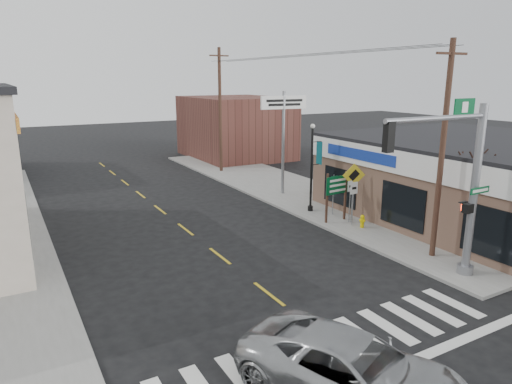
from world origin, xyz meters
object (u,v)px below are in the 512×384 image
suv (354,371)px  utility_pole_near (442,150)px  traffic_signal_pole (462,175)px  dance_center_sign (284,117)px  guide_sign (337,190)px  fire_hydrant (362,221)px  bare_tree (478,158)px  lamp_post (313,161)px  utility_pole_far (220,109)px

suv → utility_pole_near: size_ratio=0.64×
traffic_signal_pole → dance_center_sign: 13.91m
suv → guide_sign: bearing=29.5°
traffic_signal_pole → guide_sign: (0.66, 7.47, -2.20)m
dance_center_sign → utility_pole_near: 11.98m
traffic_signal_pole → guide_sign: bearing=85.1°
fire_hydrant → utility_pole_near: 5.83m
fire_hydrant → bare_tree: size_ratio=0.13×
utility_pole_near → lamp_post: bearing=98.9°
traffic_signal_pole → utility_pole_near: utility_pole_near is taller
fire_hydrant → lamp_post: (-0.41, 3.65, 2.44)m
suv → bare_tree: bearing=1.2°
lamp_post → dance_center_sign: bearing=68.0°
utility_pole_far → fire_hydrant: bearing=-95.7°
guide_sign → utility_pole_far: utility_pole_far is taller
dance_center_sign → fire_hydrant: bearing=-85.7°
utility_pole_near → utility_pole_far: utility_pole_far is taller
utility_pole_near → utility_pole_far: (0.03, 20.51, 0.41)m
dance_center_sign → lamp_post: bearing=-93.6°
fire_hydrant → bare_tree: 6.06m
traffic_signal_pole → fire_hydrant: traffic_signal_pole is taller
utility_pole_far → traffic_signal_pole: bearing=-98.5°
traffic_signal_pole → utility_pole_far: (1.18, 22.33, 0.95)m
fire_hydrant → dance_center_sign: dance_center_sign is taller
guide_sign → utility_pole_near: size_ratio=0.30×
traffic_signal_pole → lamp_post: bearing=85.9°
traffic_signal_pole → guide_sign: 7.81m
lamp_post → dance_center_sign: (0.77, 4.14, 2.06)m
dance_center_sign → bare_tree: 12.40m
traffic_signal_pole → bare_tree: size_ratio=1.29×
lamp_post → utility_pole_far: (0.48, 12.67, 2.03)m
traffic_signal_pole → suv: bearing=-157.0°
traffic_signal_pole → utility_pole_far: 22.39m
guide_sign → bare_tree: bare_tree is taller
traffic_signal_pole → utility_pole_far: bearing=87.1°
traffic_signal_pole → fire_hydrant: 7.05m
traffic_signal_pole → fire_hydrant: size_ratio=9.96×
suv → dance_center_sign: 19.67m
bare_tree → utility_pole_near: utility_pole_near is taller
fire_hydrant → dance_center_sign: 9.00m
lamp_post → bare_tree: 8.54m
guide_sign → suv: bearing=-131.7°
fire_hydrant → lamp_post: 4.41m
suv → fire_hydrant: bearing=23.8°
guide_sign → bare_tree: 6.79m
traffic_signal_pole → utility_pole_near: 2.23m
traffic_signal_pole → lamp_post: (0.71, 9.66, -1.08)m
suv → bare_tree: bare_tree is taller
traffic_signal_pole → bare_tree: 3.34m
lamp_post → fire_hydrant: bearing=-95.1°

